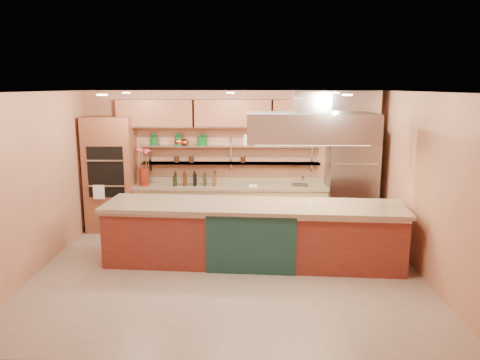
{
  "coord_description": "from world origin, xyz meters",
  "views": [
    {
      "loc": [
        0.34,
        -6.98,
        2.88
      ],
      "look_at": [
        0.17,
        1.0,
        1.28
      ],
      "focal_mm": 35.0,
      "sensor_mm": 36.0,
      "label": 1
    }
  ],
  "objects_px": {
    "flower_vase": "(144,177)",
    "kitchen_scale": "(253,184)",
    "green_canister": "(201,141)",
    "copper_kettle": "(185,142)",
    "refrigerator": "(351,180)",
    "island": "(253,233)"
  },
  "relations": [
    {
      "from": "island",
      "to": "green_canister",
      "type": "distance_m",
      "value": 2.57
    },
    {
      "from": "refrigerator",
      "to": "island",
      "type": "xyz_separation_m",
      "value": [
        -1.95,
        -1.73,
        -0.55
      ]
    },
    {
      "from": "kitchen_scale",
      "to": "island",
      "type": "bearing_deg",
      "value": -103.83
    },
    {
      "from": "kitchen_scale",
      "to": "copper_kettle",
      "type": "bearing_deg",
      "value": 157.47
    },
    {
      "from": "refrigerator",
      "to": "kitchen_scale",
      "type": "relative_size",
      "value": 12.78
    },
    {
      "from": "flower_vase",
      "to": "green_canister",
      "type": "distance_m",
      "value": 1.34
    },
    {
      "from": "refrigerator",
      "to": "copper_kettle",
      "type": "xyz_separation_m",
      "value": [
        -3.32,
        0.23,
        0.73
      ]
    },
    {
      "from": "flower_vase",
      "to": "kitchen_scale",
      "type": "bearing_deg",
      "value": 0.0
    },
    {
      "from": "island",
      "to": "copper_kettle",
      "type": "distance_m",
      "value": 2.71
    },
    {
      "from": "copper_kettle",
      "to": "green_canister",
      "type": "bearing_deg",
      "value": 0.0
    },
    {
      "from": "green_canister",
      "to": "flower_vase",
      "type": "bearing_deg",
      "value": -168.99
    },
    {
      "from": "green_canister",
      "to": "copper_kettle",
      "type": "bearing_deg",
      "value": 180.0
    },
    {
      "from": "refrigerator",
      "to": "kitchen_scale",
      "type": "height_order",
      "value": "refrigerator"
    },
    {
      "from": "island",
      "to": "kitchen_scale",
      "type": "height_order",
      "value": "kitchen_scale"
    },
    {
      "from": "island",
      "to": "refrigerator",
      "type": "bearing_deg",
      "value": 45.24
    },
    {
      "from": "refrigerator",
      "to": "island",
      "type": "relative_size",
      "value": 0.44
    },
    {
      "from": "kitchen_scale",
      "to": "green_canister",
      "type": "height_order",
      "value": "green_canister"
    },
    {
      "from": "refrigerator",
      "to": "flower_vase",
      "type": "height_order",
      "value": "refrigerator"
    },
    {
      "from": "island",
      "to": "kitchen_scale",
      "type": "bearing_deg",
      "value": 93.42
    },
    {
      "from": "kitchen_scale",
      "to": "refrigerator",
      "type": "bearing_deg",
      "value": -13.76
    },
    {
      "from": "copper_kettle",
      "to": "green_canister",
      "type": "distance_m",
      "value": 0.33
    },
    {
      "from": "copper_kettle",
      "to": "flower_vase",
      "type": "bearing_deg",
      "value": -164.73
    }
  ]
}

